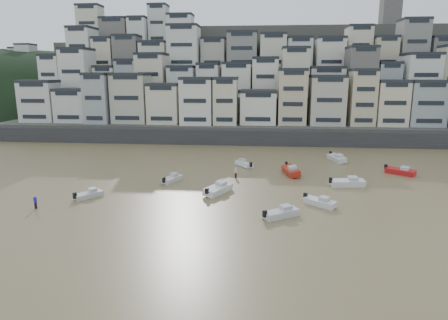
# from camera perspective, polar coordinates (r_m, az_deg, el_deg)

# --- Properties ---
(ground) EXTENTS (400.00, 400.00, 0.00)m
(ground) POSITION_cam_1_polar(r_m,az_deg,el_deg) (34.62, -17.17, -17.19)
(ground) COLOR olive
(ground) RESTS_ON ground
(harbor_wall) EXTENTS (140.00, 3.00, 3.50)m
(harbor_wall) POSITION_cam_1_polar(r_m,az_deg,el_deg) (93.82, 3.91, 3.23)
(harbor_wall) COLOR #38383A
(harbor_wall) RESTS_ON ground
(hillside) EXTENTS (141.04, 66.00, 50.00)m
(hillside) POSITION_cam_1_polar(r_m,az_deg,el_deg) (132.48, 6.57, 10.78)
(hillside) COLOR #4C4C47
(hillside) RESTS_ON ground
(headland) EXTENTS (216.00, 135.00, 53.33)m
(headland) POSITION_cam_1_polar(r_m,az_deg,el_deg) (195.59, -28.06, 6.12)
(headland) COLOR black
(headland) RESTS_ON ground
(boat_a) EXTENTS (5.01, 4.18, 1.36)m
(boat_a) POSITION_cam_1_polar(r_m,az_deg,el_deg) (47.92, 8.17, -7.32)
(boat_a) COLOR silver
(boat_a) RESTS_ON ground
(boat_b) EXTENTS (4.53, 4.07, 1.26)m
(boat_b) POSITION_cam_1_polar(r_m,az_deg,el_deg) (52.81, 13.53, -5.72)
(boat_b) COLOR silver
(boat_b) RESTS_ON ground
(boat_c) EXTENTS (4.33, 6.01, 1.58)m
(boat_c) POSITION_cam_1_polar(r_m,az_deg,el_deg) (56.40, -0.85, -4.02)
(boat_c) COLOR white
(boat_c) RESTS_ON ground
(boat_d) EXTENTS (5.67, 2.49, 1.49)m
(boat_d) POSITION_cam_1_polar(r_m,az_deg,el_deg) (62.59, 17.26, -2.96)
(boat_d) COLOR silver
(boat_d) RESTS_ON ground
(boat_e) EXTENTS (3.25, 6.43, 1.67)m
(boat_e) POSITION_cam_1_polar(r_m,az_deg,el_deg) (67.49, 9.54, -1.38)
(boat_e) COLOR #9F2213
(boat_e) RESTS_ON ground
(boat_f) EXTENTS (3.02, 4.53, 1.18)m
(boat_f) POSITION_cam_1_polar(r_m,az_deg,el_deg) (62.77, -7.45, -2.59)
(boat_f) COLOR silver
(boat_f) RESTS_ON ground
(boat_g) EXTENTS (5.14, 4.50, 1.41)m
(boat_g) POSITION_cam_1_polar(r_m,az_deg,el_deg) (72.95, 23.90, -1.35)
(boat_g) COLOR #B51617
(boat_g) RESTS_ON ground
(boat_h) EXTENTS (3.97, 4.77, 1.29)m
(boat_h) POSITION_cam_1_polar(r_m,az_deg,el_deg) (72.38, 2.88, -0.43)
(boat_h) COLOR silver
(boat_h) RESTS_ON ground
(boat_i) EXTENTS (3.41, 5.94, 1.54)m
(boat_i) POSITION_cam_1_polar(r_m,az_deg,el_deg) (79.33, 15.80, 0.35)
(boat_i) COLOR silver
(boat_i) RESTS_ON ground
(boat_j) EXTENTS (3.65, 4.13, 1.14)m
(boat_j) POSITION_cam_1_polar(r_m,az_deg,el_deg) (57.59, -18.77, -4.58)
(boat_j) COLOR silver
(boat_j) RESTS_ON ground
(person_blue) EXTENTS (0.44, 0.44, 1.74)m
(person_blue) POSITION_cam_1_polar(r_m,az_deg,el_deg) (55.56, -25.35, -5.43)
(person_blue) COLOR #2819C1
(person_blue) RESTS_ON ground
(person_pink) EXTENTS (0.44, 0.44, 1.74)m
(person_pink) POSITION_cam_1_polar(r_m,az_deg,el_deg) (64.60, 1.68, -1.80)
(person_pink) COLOR #F0AEA9
(person_pink) RESTS_ON ground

